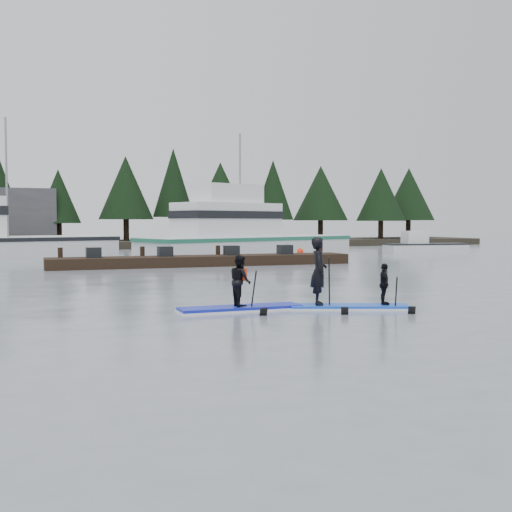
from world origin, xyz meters
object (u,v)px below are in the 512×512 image
object	(u,v)px
paddleboard_solo	(240,292)
paddleboard_duo	(340,283)
floating_dock	(204,261)
fishing_boat_medium	(244,245)

from	to	relation	value
paddleboard_solo	paddleboard_duo	xyz separation A→B (m)	(2.55, -0.55, 0.19)
floating_dock	fishing_boat_medium	bearing A→B (deg)	60.78
floating_dock	paddleboard_duo	distance (m)	16.96
paddleboard_solo	paddleboard_duo	bearing A→B (deg)	-13.35
floating_dock	paddleboard_solo	xyz separation A→B (m)	(-3.41, -16.39, 0.23)
paddleboard_solo	paddleboard_duo	size ratio (longest dim) A/B	1.03
fishing_boat_medium	paddleboard_duo	xyz separation A→B (m)	(-6.34, -26.81, 0.00)
paddleboard_solo	fishing_boat_medium	bearing A→B (deg)	70.07
fishing_boat_medium	paddleboard_duo	bearing A→B (deg)	-124.72
fishing_boat_medium	floating_dock	xyz separation A→B (m)	(-5.47, -9.88, -0.41)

